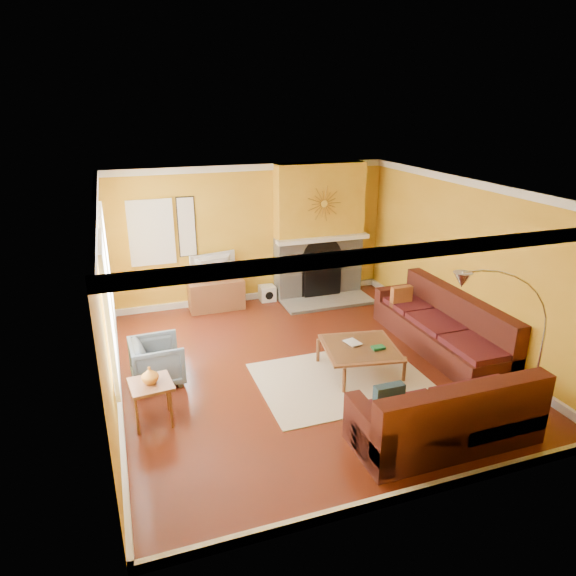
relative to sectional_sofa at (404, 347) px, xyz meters
name	(u,v)px	position (x,y,z in m)	size (l,w,h in m)	color
floor	(305,366)	(-1.27, 0.71, -0.46)	(5.50, 6.00, 0.02)	maroon
ceiling	(307,188)	(-1.27, 0.71, 2.26)	(5.50, 6.00, 0.02)	white
wall_back	(251,234)	(-1.27, 3.72, 0.90)	(5.50, 0.02, 2.70)	gold
wall_front	(423,385)	(-1.27, -2.30, 0.90)	(5.50, 0.02, 2.70)	gold
wall_left	(105,306)	(-4.03, 0.71, 0.90)	(0.02, 6.00, 2.70)	gold
wall_right	(466,264)	(1.49, 0.71, 0.90)	(0.02, 6.00, 2.70)	gold
baseboard	(305,362)	(-1.27, 0.71, -0.39)	(5.50, 6.00, 0.12)	white
crown_molding	(307,193)	(-1.27, 0.71, 2.19)	(5.50, 6.00, 0.12)	white
window_left_near	(105,265)	(-3.99, 2.01, 1.05)	(0.06, 1.22, 1.72)	white
window_left_far	(107,312)	(-3.99, 0.11, 1.05)	(0.06, 1.22, 1.72)	white
window_back	(151,233)	(-3.17, 3.67, 1.10)	(0.82, 0.06, 1.22)	white
wall_art	(187,227)	(-2.52, 3.68, 1.15)	(0.34, 0.04, 1.14)	white
fireplace	(319,231)	(0.08, 3.51, 0.90)	(1.80, 0.40, 2.70)	#9B9893
mantel	(323,239)	(0.08, 3.27, 0.80)	(1.92, 0.22, 0.08)	white
hearth	(328,302)	(0.08, 2.96, -0.42)	(1.80, 0.70, 0.06)	#9B9893
sunburst	(324,204)	(0.08, 3.28, 1.50)	(0.70, 0.04, 0.70)	olive
rug	(342,380)	(-0.93, 0.12, -0.44)	(2.40, 1.80, 0.02)	beige
sectional_sofa	(404,347)	(0.00, 0.00, 0.00)	(2.95, 3.98, 0.90)	#4E1E19
coffee_table	(360,359)	(-0.57, 0.28, -0.24)	(1.05, 1.05, 0.42)	white
media_console	(216,295)	(-2.08, 3.42, -0.16)	(1.05, 0.47, 0.58)	brown
tv	(215,268)	(-2.08, 3.42, 0.39)	(0.91, 0.12, 0.53)	black
subwoofer	(267,293)	(-1.02, 3.53, -0.30)	(0.30, 0.30, 0.30)	white
armchair	(157,361)	(-3.44, 0.95, -0.12)	(0.70, 0.72, 0.65)	slate
side_table	(153,403)	(-3.60, -0.04, -0.17)	(0.51, 0.51, 0.56)	brown
vase	(150,375)	(-3.60, -0.04, 0.22)	(0.21, 0.21, 0.22)	orange
book	(347,344)	(-0.73, 0.38, -0.02)	(0.19, 0.25, 0.02)	white
arc_lamp	(502,355)	(0.24, -1.63, 0.62)	(1.36, 0.36, 2.14)	silver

